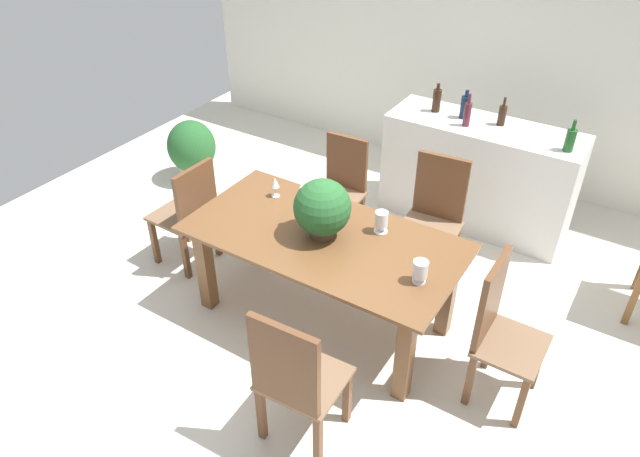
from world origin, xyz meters
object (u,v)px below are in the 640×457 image
at_px(chair_far_right, 435,211).
at_px(potted_plant_floor, 192,149).
at_px(chair_foot_end, 499,326).
at_px(wine_bottle_amber, 502,115).
at_px(wine_bottle_dark, 437,100).
at_px(crystal_vase_center_near, 381,221).
at_px(wine_bottle_tall, 465,107).
at_px(crystal_vase_left, 420,270).
at_px(wine_glass, 275,183).
at_px(dining_table, 323,253).
at_px(wine_bottle_clear, 467,114).
at_px(flower_centerpiece, 322,208).
at_px(kitchen_counter, 478,175).
at_px(chair_far_left, 341,186).
at_px(chair_head_end, 190,210).
at_px(wine_bottle_green, 570,140).
at_px(chair_near_right, 294,377).

bearing_deg(chair_far_right, potted_plant_floor, 173.59).
distance_m(chair_foot_end, wine_bottle_amber, 2.14).
relative_size(chair_far_right, wine_bottle_dark, 3.92).
distance_m(chair_far_right, chair_foot_end, 1.32).
distance_m(crystal_vase_center_near, wine_bottle_tall, 1.69).
distance_m(crystal_vase_left, wine_glass, 1.39).
height_order(dining_table, crystal_vase_center_near, crystal_vase_center_near).
xyz_separation_m(wine_bottle_clear, potted_plant_floor, (-2.59, -0.71, -0.74)).
distance_m(chair_foot_end, wine_glass, 1.91).
xyz_separation_m(flower_centerpiece, potted_plant_floor, (-2.25, 1.07, -0.64)).
relative_size(dining_table, crystal_vase_center_near, 11.84).
xyz_separation_m(kitchen_counter, wine_bottle_clear, (-0.15, -0.10, 0.60)).
bearing_deg(potted_plant_floor, chair_foot_end, -16.74).
bearing_deg(wine_bottle_dark, chair_far_left, -114.75).
bearing_deg(wine_bottle_amber, flower_centerpiece, -106.69).
bearing_deg(wine_glass, wine_bottle_clear, 59.32).
xyz_separation_m(dining_table, crystal_vase_center_near, (0.31, 0.25, 0.25)).
bearing_deg(chair_far_left, chair_head_end, -132.88).
distance_m(chair_far_right, wine_bottle_clear, 0.94).
relative_size(chair_far_left, kitchen_counter, 0.57).
bearing_deg(chair_foot_end, flower_centerpiece, 90.22).
xyz_separation_m(wine_bottle_tall, potted_plant_floor, (-2.52, -0.86, -0.73)).
distance_m(dining_table, chair_head_end, 1.28).
height_order(chair_head_end, chair_far_left, chair_far_left).
bearing_deg(chair_head_end, wine_bottle_green, 127.47).
height_order(wine_bottle_green, potted_plant_floor, wine_bottle_green).
distance_m(chair_far_right, crystal_vase_left, 1.19).
distance_m(wine_bottle_green, wine_bottle_clear, 0.85).
xyz_separation_m(chair_near_right, wine_bottle_tall, (-0.19, 2.94, 0.51)).
bearing_deg(chair_near_right, wine_glass, -53.47).
bearing_deg(crystal_vase_left, potted_plant_floor, 158.94).
bearing_deg(wine_bottle_tall, potted_plant_floor, -161.19).
xyz_separation_m(chair_far_left, wine_bottle_clear, (0.77, 0.78, 0.56)).
bearing_deg(chair_far_left, crystal_vase_center_near, -47.41).
xyz_separation_m(kitchen_counter, wine_bottle_green, (0.70, -0.11, 0.59)).
height_order(flower_centerpiece, wine_glass, flower_centerpiece).
bearing_deg(kitchen_counter, chair_near_right, -90.70).
bearing_deg(dining_table, wine_glass, 157.33).
bearing_deg(wine_bottle_green, wine_glass, -139.15).
relative_size(chair_far_left, flower_centerpiece, 2.25).
bearing_deg(chair_far_left, crystal_vase_left, -45.13).
bearing_deg(wine_bottle_green, chair_far_right, -134.45).
bearing_deg(dining_table, wine_bottle_dark, 90.39).
bearing_deg(wine_bottle_green, wine_bottle_tall, 170.40).
height_order(chair_far_left, wine_bottle_amber, wine_bottle_amber).
height_order(chair_head_end, crystal_vase_left, chair_head_end).
distance_m(chair_near_right, potted_plant_floor, 3.42).
bearing_deg(chair_head_end, crystal_vase_center_near, 100.85).
distance_m(chair_far_right, crystal_vase_center_near, 0.81).
bearing_deg(wine_bottle_amber, chair_far_right, -98.76).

